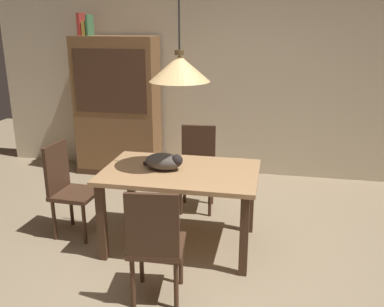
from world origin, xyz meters
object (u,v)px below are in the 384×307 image
Objects in this scene: dining_table at (181,181)px; chair_far_back at (198,164)px; book_red_tall at (82,24)px; chair_left_side at (68,185)px; chair_near_front at (155,241)px; book_green_slim at (90,25)px; hutch_bookcase at (118,109)px; book_yellow_short at (86,28)px; pendant_lamp at (180,68)px; cat_sleeping at (165,161)px.

chair_far_back reaches higher than dining_table.
dining_table is at bearing -46.77° from book_red_tall.
chair_left_side is 1.44m from chair_near_front.
book_green_slim is at bearing 131.38° from dining_table.
hutch_bookcase is 6.61× the size of book_red_tall.
book_yellow_short is at bearing 150.22° from chair_far_back.
book_yellow_short is 0.06m from book_green_slim.
chair_near_front is at bearing -59.12° from book_green_slim.
pendant_lamp is at bearing -89.60° from chair_far_back.
cat_sleeping is at bearing -51.37° from book_green_slim.
chair_left_side is 3.32× the size of book_red_tall.
chair_near_front is at bearing -89.41° from dining_table.
book_green_slim reaches higher than hutch_bookcase.
chair_left_side is 0.50× the size of hutch_bookcase.
pendant_lamp is (0.14, 0.01, 0.84)m from cat_sleeping.
chair_left_side reaches higher than dining_table.
book_green_slim is (-1.61, 2.70, 1.47)m from chair_near_front.
chair_left_side is at bearing 179.79° from pendant_lamp.
chair_near_front is 3.58× the size of book_green_slim.
pendant_lamp reaches higher than dining_table.
book_red_tall reaches higher than hutch_bookcase.
book_green_slim is at bearing 120.88° from chair_near_front.
book_yellow_short is (0.06, 0.00, -0.05)m from book_red_tall.
book_red_tall is (-1.72, 2.70, 1.48)m from chair_near_front.
pendant_lamp is 2.36m from hutch_bookcase.
pendant_lamp is 5.00× the size of book_green_slim.
book_green_slim reaches higher than chair_left_side.
chair_left_side is 0.72× the size of pendant_lamp.
chair_near_front is 0.50× the size of hutch_bookcase.
chair_far_back is 0.50× the size of hutch_bookcase.
dining_table is at bearing -85.24° from pendant_lamp.
book_red_tall reaches higher than dining_table.
book_yellow_short reaches higher than dining_table.
book_yellow_short is at bearing 132.27° from dining_table.
book_red_tall is 1.40× the size of book_yellow_short.
book_yellow_short is (-0.53, 1.82, 1.43)m from chair_left_side.
pendant_lamp is at bearing 2.83° from cat_sleeping.
chair_near_front is (0.01, -0.88, -0.14)m from dining_table.
book_green_slim is (-1.46, 1.83, 1.15)m from cat_sleeping.
book_green_slim is at bearing 131.38° from pendant_lamp.
dining_table is at bearing -0.21° from chair_left_side.
book_red_tall is (-1.71, 0.94, 1.48)m from chair_far_back.
chair_near_front is at bearing -89.41° from pendant_lamp.
chair_far_back is 2.37m from book_green_slim.
dining_table is at bearing -89.60° from chair_far_back.
chair_near_front is 4.65× the size of book_yellow_short.
chair_far_back is (-0.02, 1.76, 0.00)m from chair_near_front.
dining_table is 3.58× the size of cat_sleeping.
chair_far_back is 0.72× the size of pendant_lamp.
hutch_bookcase is (-1.28, 0.94, 0.38)m from chair_far_back.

